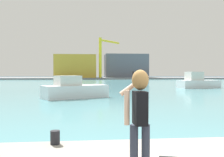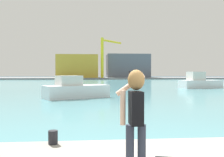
{
  "view_description": "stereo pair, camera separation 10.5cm",
  "coord_description": "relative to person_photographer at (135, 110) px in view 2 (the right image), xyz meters",
  "views": [
    {
      "loc": [
        -1.76,
        -4.39,
        2.28
      ],
      "look_at": [
        -0.58,
        7.66,
        2.01
      ],
      "focal_mm": 41.17,
      "sensor_mm": 36.0,
      "label": 1
    },
    {
      "loc": [
        -1.65,
        -4.4,
        2.28
      ],
      "look_at": [
        -0.58,
        7.66,
        2.01
      ],
      "focal_mm": 41.17,
      "sensor_mm": 36.0,
      "label": 2
    }
  ],
  "objects": [
    {
      "name": "harbor_water",
      "position": [
        0.89,
        52.17,
        -1.64
      ],
      "size": [
        140.0,
        100.0,
        0.02
      ],
      "primitive_type": "cube",
      "color": "#599EA8",
      "rests_on": "ground_plane"
    },
    {
      "name": "boat_moored",
      "position": [
        -2.03,
        19.04,
        -0.9
      ],
      "size": [
        6.16,
        4.63,
        2.01
      ],
      "rotation": [
        0.0,
        0.0,
        0.46
      ],
      "color": "white",
      "rests_on": "harbor_water"
    },
    {
      "name": "person_photographer",
      "position": [
        0.0,
        0.0,
        0.0
      ],
      "size": [
        0.53,
        0.55,
        1.74
      ],
      "rotation": [
        0.0,
        0.0,
        1.61
      ],
      "color": "#2D3342",
      "rests_on": "quay_promenade"
    },
    {
      "name": "warehouse_right",
      "position": [
        13.91,
        93.82,
        3.24
      ],
      "size": [
        15.81,
        11.81,
        8.71
      ],
      "primitive_type": "cube",
      "color": "slate",
      "rests_on": "far_shore_dock"
    },
    {
      "name": "far_shore_dock",
      "position": [
        0.89,
        92.17,
        -1.38
      ],
      "size": [
        140.0,
        20.0,
        0.54
      ],
      "primitive_type": "cube",
      "color": "gray",
      "rests_on": "ground_plane"
    },
    {
      "name": "warehouse_left",
      "position": [
        -4.94,
        90.79,
        2.96
      ],
      "size": [
        14.52,
        13.12,
        8.15
      ],
      "primitive_type": "cube",
      "color": "gold",
      "rests_on": "far_shore_dock"
    },
    {
      "name": "harbor_bollard",
      "position": [
        -1.62,
        1.92,
        -0.9
      ],
      "size": [
        0.22,
        0.22,
        0.32
      ],
      "primitive_type": "cylinder",
      "color": "black",
      "rests_on": "quay_promenade"
    },
    {
      "name": "ground_plane",
      "position": [
        0.89,
        50.17,
        -1.65
      ],
      "size": [
        220.0,
        220.0,
        0.0
      ],
      "primitive_type": "plane",
      "color": "#334751"
    },
    {
      "name": "port_crane",
      "position": [
        4.89,
        86.48,
        7.71
      ],
      "size": [
        8.33,
        10.02,
        13.98
      ],
      "color": "yellow",
      "rests_on": "far_shore_dock"
    },
    {
      "name": "boat_moored_2",
      "position": [
        15.52,
        32.48,
        -0.79
      ],
      "size": [
        6.43,
        3.53,
        2.42
      ],
      "rotation": [
        0.0,
        0.0,
        0.18
      ],
      "color": "white",
      "rests_on": "harbor_water"
    }
  ]
}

